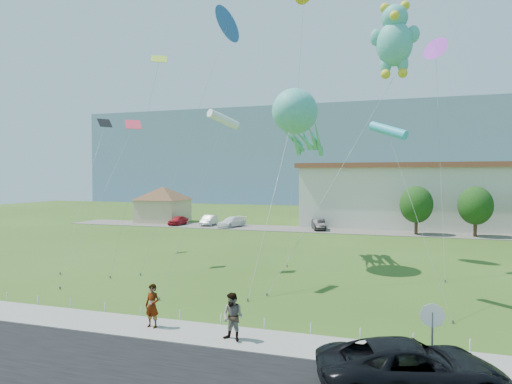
% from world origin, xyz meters
% --- Properties ---
extents(ground, '(160.00, 160.00, 0.00)m').
position_xyz_m(ground, '(0.00, 0.00, 0.00)').
color(ground, '#304C15').
rests_on(ground, ground).
extents(sidewalk, '(80.00, 2.50, 0.10)m').
position_xyz_m(sidewalk, '(0.00, -2.75, 0.05)').
color(sidewalk, gray).
rests_on(sidewalk, ground).
extents(parking_strip, '(70.00, 6.00, 0.06)m').
position_xyz_m(parking_strip, '(0.00, 35.00, 0.03)').
color(parking_strip, '#59544C').
rests_on(parking_strip, ground).
extents(hill_ridge, '(160.00, 50.00, 25.00)m').
position_xyz_m(hill_ridge, '(0.00, 120.00, 12.50)').
color(hill_ridge, '#7491A0').
rests_on(hill_ridge, ground).
extents(pavilion, '(9.20, 9.20, 5.00)m').
position_xyz_m(pavilion, '(-24.00, 38.00, 3.02)').
color(pavilion, tan).
rests_on(pavilion, ground).
extents(stop_sign, '(0.80, 0.07, 2.50)m').
position_xyz_m(stop_sign, '(9.50, -4.21, 1.87)').
color(stop_sign, slate).
rests_on(stop_sign, ground).
extents(rope_fence, '(26.05, 0.05, 0.50)m').
position_xyz_m(rope_fence, '(0.00, -1.30, 0.25)').
color(rope_fence, white).
rests_on(rope_fence, ground).
extents(tree_near, '(3.60, 3.60, 5.47)m').
position_xyz_m(tree_near, '(10.00, 34.00, 3.39)').
color(tree_near, '#3F2B19').
rests_on(tree_near, ground).
extents(tree_mid, '(3.60, 3.60, 5.47)m').
position_xyz_m(tree_mid, '(16.00, 34.00, 3.39)').
color(tree_mid, '#3F2B19').
rests_on(tree_mid, ground).
extents(suv, '(6.12, 4.25, 1.55)m').
position_xyz_m(suv, '(8.85, -5.50, 0.84)').
color(suv, black).
rests_on(suv, road).
extents(pedestrian_left, '(0.72, 0.52, 1.85)m').
position_xyz_m(pedestrian_left, '(-1.57, -2.71, 1.03)').
color(pedestrian_left, gray).
rests_on(pedestrian_left, sidewalk).
extents(pedestrian_right, '(1.05, 0.91, 1.87)m').
position_xyz_m(pedestrian_right, '(2.26, -3.13, 1.04)').
color(pedestrian_right, gray).
rests_on(pedestrian_right, sidewalk).
extents(parked_car_red, '(1.58, 3.66, 1.23)m').
position_xyz_m(parked_car_red, '(-19.89, 34.68, 0.68)').
color(parked_car_red, '#A4141D').
rests_on(parked_car_red, parking_strip).
extents(parked_car_silver, '(1.77, 4.08, 1.31)m').
position_xyz_m(parked_car_silver, '(-15.87, 35.70, 0.71)').
color(parked_car_silver, silver).
rests_on(parked_car_silver, parking_strip).
extents(parked_car_white, '(3.10, 4.75, 1.28)m').
position_xyz_m(parked_car_white, '(-12.27, 34.71, 0.70)').
color(parked_car_white, white).
rests_on(parked_car_white, parking_strip).
extents(parked_car_black, '(2.48, 4.18, 1.30)m').
position_xyz_m(parked_car_black, '(-1.11, 35.01, 0.71)').
color(parked_car_black, black).
rests_on(parked_car_black, parking_strip).
extents(octopus_kite, '(3.19, 15.38, 12.74)m').
position_xyz_m(octopus_kite, '(1.22, 12.96, 10.58)').
color(octopus_kite, teal).
rests_on(octopus_kite, ground).
extents(teddy_bear_kite, '(8.06, 10.58, 18.55)m').
position_xyz_m(teddy_bear_kite, '(7.89, 13.51, 16.07)').
color(teddy_bear_kite, teal).
rests_on(teddy_bear_kite, ground).
extents(small_kite_blue, '(3.93, 8.94, 19.37)m').
position_xyz_m(small_kite_blue, '(-4.99, 14.38, 18.19)').
color(small_kite_blue, blue).
rests_on(small_kite_blue, ground).
extents(small_kite_pink, '(1.29, 8.49, 10.78)m').
position_xyz_m(small_kite_pink, '(-10.37, 8.64, 9.15)').
color(small_kite_pink, '#F0354E').
rests_on(small_kite_pink, ground).
extents(small_kite_yellow, '(2.05, 4.71, 15.25)m').
position_xyz_m(small_kite_yellow, '(-8.07, 8.54, 12.93)').
color(small_kite_yellow, '#A2D030').
rests_on(small_kite_yellow, ground).
extents(small_kite_white, '(2.33, 5.30, 10.35)m').
position_xyz_m(small_kite_white, '(-1.63, 5.52, 9.83)').
color(small_kite_white, white).
rests_on(small_kite_white, ground).
extents(small_kite_black, '(3.88, 10.02, 11.63)m').
position_xyz_m(small_kite_black, '(-15.91, 13.13, 9.80)').
color(small_kite_black, black).
rests_on(small_kite_black, ground).
extents(small_kite_cyan, '(3.24, 4.41, 9.39)m').
position_xyz_m(small_kite_cyan, '(7.82, 5.27, 8.88)').
color(small_kite_cyan, '#2FB4D5').
rests_on(small_kite_cyan, ground).
extents(small_kite_purple, '(1.80, 7.16, 16.74)m').
position_xyz_m(small_kite_purple, '(10.75, 16.73, 15.69)').
color(small_kite_purple, purple).
rests_on(small_kite_purple, ground).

